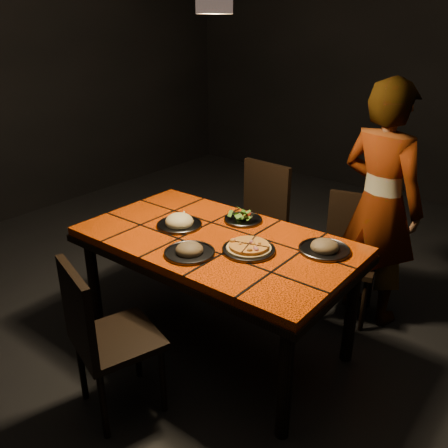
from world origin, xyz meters
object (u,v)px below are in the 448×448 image
Objects in this scene: chair_far_left at (257,216)px; diner at (380,205)px; dining_table at (216,249)px; chair_near at (101,332)px; chair_far_right at (351,247)px; plate_pizza at (249,248)px; plate_pasta at (179,223)px.

chair_far_left is 0.94m from diner.
chair_near is (-0.09, -0.80, -0.17)m from dining_table.
diner reaches higher than dining_table.
chair_far_right is at bearing 37.80° from diner.
diner is at bearing 10.06° from chair_far_left.
chair_far_left is (-0.29, 0.86, -0.14)m from dining_table.
chair_far_left is 1.07m from plate_pizza.
plate_pizza is (-0.21, -0.92, 0.29)m from chair_far_right.
diner is (0.60, 0.95, 0.14)m from dining_table.
dining_table is 0.82m from chair_near.
chair_near reaches higher than plate_pasta.
chair_far_left is at bearing -64.93° from chair_near.
plate_pasta is (-0.53, 0.01, 0.01)m from plate_pizza.
plate_pasta is (-0.19, 0.78, 0.27)m from chair_near.
chair_far_left is at bearing 167.93° from chair_far_right.
diner is (0.14, 0.06, 0.33)m from chair_far_right.
dining_table is at bearing -78.20° from chair_near.
diner reaches higher than chair_far_left.
diner is (0.69, 1.74, 0.31)m from chair_near.
plate_pasta is (-0.74, -0.90, 0.29)m from chair_far_right.
diner is at bearing 47.51° from plate_pasta.
diner is at bearing 70.37° from plate_pizza.
plate_pizza is (0.55, -0.89, 0.24)m from chair_far_left.
dining_table is 5.33× the size of plate_pizza.
plate_pizza is (0.34, 0.77, 0.27)m from chair_near.
chair_far_right is at bearing 6.50° from chair_far_left.
dining_table is 1.74× the size of chair_far_left.
plate_pasta is at bearing -58.24° from chair_near.
chair_far_left reaches higher than plate_pizza.
dining_table is 1.85× the size of chair_near.
plate_pasta is at bearing 178.40° from plate_pizza.
dining_table is at bearing 2.76° from plate_pasta.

